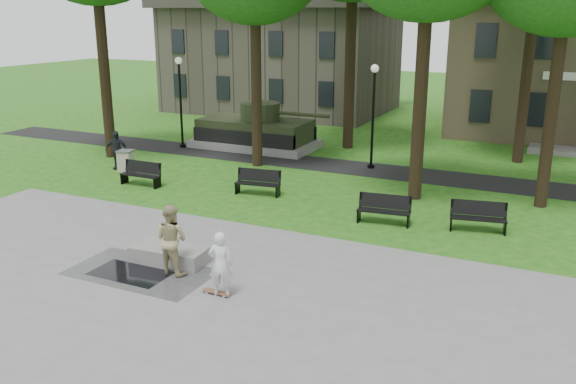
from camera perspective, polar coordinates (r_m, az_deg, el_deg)
name	(u,v)px	position (r m, az deg, el deg)	size (l,w,h in m)	color
ground	(223,260)	(18.00, -6.09, -6.35)	(120.00, 120.00, 0.00)	#1C5012
plaza	(105,339)	(14.43, -16.74, -13.08)	(22.00, 16.00, 0.02)	gray
footpath	(358,168)	(28.38, 6.61, 2.22)	(44.00, 2.60, 0.01)	black
building_left	(282,60)	(45.27, -0.55, 12.27)	(15.00, 10.00, 7.20)	#4C443D
lamp_left	(180,95)	(32.66, -10.05, 8.94)	(0.36, 0.36, 4.73)	black
lamp_mid	(373,108)	(27.96, 7.98, 7.79)	(0.36, 0.36, 4.73)	black
tank_monument	(256,131)	(32.53, -3.01, 5.68)	(7.45, 3.40, 2.40)	gray
puddle	(130,273)	(17.53, -14.54, -7.38)	(2.20, 1.20, 0.00)	black
concrete_block	(170,254)	(17.99, -11.01, -5.74)	(2.20, 1.00, 0.45)	gray
skateboard	(217,293)	(15.90, -6.68, -9.38)	(0.78, 0.20, 0.07)	brown
skateboarder	(221,264)	(15.48, -6.31, -6.72)	(0.63, 0.41, 1.73)	silver
friend_watching	(171,239)	(16.96, -10.86, -4.34)	(0.96, 0.75, 1.98)	tan
pedestrian_walker	(117,150)	(28.96, -15.75, 3.79)	(1.04, 0.43, 1.78)	black
park_bench_0	(142,173)	(26.06, -13.55, 1.74)	(1.80, 0.53, 1.00)	black
park_bench_1	(259,182)	(24.07, -2.77, 0.98)	(1.85, 0.78, 1.00)	black
park_bench_2	(385,209)	(21.01, 9.02, -1.55)	(1.84, 0.73, 1.00)	black
park_bench_3	(479,216)	(20.99, 17.42, -2.14)	(1.85, 0.86, 1.00)	black
trash_bin	(126,161)	(28.59, -14.93, 2.86)	(0.79, 0.79, 0.96)	#BFAE9D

